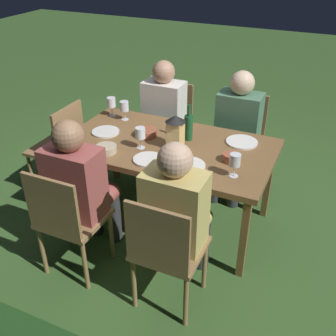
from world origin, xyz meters
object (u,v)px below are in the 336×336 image
bowl_bread (231,157)px  person_in_rust (81,185)px  wine_glass_a (140,134)px  wine_glass_b (124,107)px  wine_glass_c (111,103)px  dining_table (168,150)px  green_bottle_on_table (189,127)px  plate_b (148,159)px  chair_side_left_a (240,136)px  plate_a (106,132)px  chair_side_left_b (169,123)px  wine_glass_d (235,161)px  chair_head_far (61,145)px  bowl_salad (181,128)px  person_in_mustard (178,211)px  bowl_olives (146,132)px  bowl_dip (106,149)px  chair_side_right_a (166,249)px  plate_c (188,166)px  person_in_green (236,130)px  chair_side_right_b (67,218)px  plate_d (242,142)px  person_in_cream (161,116)px

bowl_bread → person_in_rust: bearing=33.9°
bowl_bread → wine_glass_a: bearing=7.1°
wine_glass_b → wine_glass_c: same height
dining_table → green_bottle_on_table: 0.25m
plate_b → bowl_bread: 0.60m
chair_side_left_a → bowl_bread: chair_side_left_a is taller
chair_side_left_a → green_bottle_on_table: bearing=70.1°
green_bottle_on_table → plate_a: green_bottle_on_table is taller
chair_side_left_b → wine_glass_d: size_ratio=5.15×
chair_head_far → person_in_rust: person_in_rust is taller
wine_glass_a → chair_head_far: bearing=-8.9°
bowl_salad → plate_a: bearing=26.5°
person_in_mustard → plate_a: person_in_mustard is taller
person_in_rust → bowl_olives: (-0.15, -0.71, 0.12)m
person_in_rust → bowl_dip: (0.00, -0.35, 0.11)m
chair_side_right_a → chair_head_far: bearing=-30.7°
plate_b → plate_c: (-0.29, -0.04, 0.00)m
dining_table → plate_c: plate_c is taller
person_in_green → wine_glass_a: bearing=56.3°
chair_side_right_b → wine_glass_a: 0.82m
green_bottle_on_table → plate_d: size_ratio=1.17×
chair_side_right_a → green_bottle_on_table: size_ratio=3.00×
plate_c → bowl_bread: size_ratio=2.02×
wine_glass_c → bowl_dip: 0.69m
wine_glass_d → bowl_bread: wine_glass_d is taller
person_in_green → chair_side_right_b: (0.73, 1.50, -0.15)m
plate_c → plate_d: bearing=-116.2°
chair_side_right_a → wine_glass_a: wine_glass_a is taller
chair_side_left_b → wine_glass_c: bearing=60.0°
chair_side_right_a → wine_glass_b: bearing=-51.1°
wine_glass_d → bowl_bread: 0.22m
bowl_bread → bowl_salad: bearing=-30.7°
wine_glass_d → bowl_salad: 0.78m
chair_side_left_a → chair_head_far: bearing=30.7°
wine_glass_a → person_in_cream: bearing=-75.7°
chair_side_left_a → plate_a: size_ratio=3.85×
chair_side_right_b → bowl_olives: chair_side_right_b is taller
bowl_olives → bowl_salad: size_ratio=1.18×
chair_side_right_b → person_in_rust: 0.25m
chair_head_far → person_in_green: person_in_green is taller
plate_a → plate_b: 0.59m
person_in_mustard → wine_glass_c: (1.05, -0.95, 0.20)m
chair_side_left_b → plate_a: bearing=78.1°
green_bottle_on_table → wine_glass_a: (0.28, 0.28, 0.01)m
chair_head_far → plate_c: bearing=169.2°
wine_glass_b → bowl_dip: 0.60m
person_in_mustard → wine_glass_b: (0.90, -0.92, 0.20)m
dining_table → bowl_olives: (0.22, -0.06, 0.09)m
bowl_olives → person_in_mustard: bearing=129.4°
bowl_olives → bowl_salad: bowl_olives is taller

